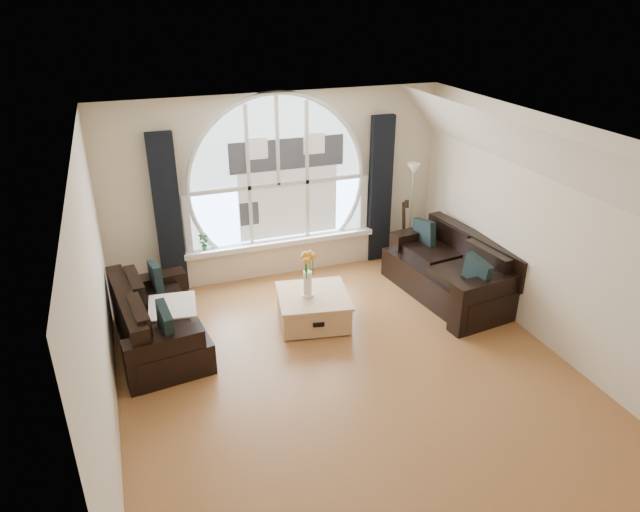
{
  "coord_description": "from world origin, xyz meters",
  "views": [
    {
      "loc": [
        -2.11,
        -5.03,
        4.01
      ],
      "look_at": [
        0.0,
        0.9,
        1.05
      ],
      "focal_mm": 32.37,
      "sensor_mm": 36.0,
      "label": 1
    }
  ],
  "objects_px": {
    "guitar": "(402,230)",
    "sofa_right": "(450,270)",
    "potted_plant": "(204,242)",
    "floor_lamp": "(410,214)",
    "sofa_left": "(158,317)",
    "coffee_chest": "(313,307)",
    "vase_flowers": "(307,269)"
  },
  "relations": [
    {
      "from": "guitar",
      "to": "floor_lamp",
      "type": "bearing_deg",
      "value": -12.51
    },
    {
      "from": "vase_flowers",
      "to": "potted_plant",
      "type": "relative_size",
      "value": 2.62
    },
    {
      "from": "sofa_right",
      "to": "floor_lamp",
      "type": "xyz_separation_m",
      "value": [
        -0.02,
        1.21,
        0.4
      ]
    },
    {
      "from": "coffee_chest",
      "to": "floor_lamp",
      "type": "bearing_deg",
      "value": 41.64
    },
    {
      "from": "floor_lamp",
      "to": "guitar",
      "type": "bearing_deg",
      "value": 159.07
    },
    {
      "from": "vase_flowers",
      "to": "potted_plant",
      "type": "xyz_separation_m",
      "value": [
        -1.06,
        1.53,
        -0.11
      ]
    },
    {
      "from": "coffee_chest",
      "to": "vase_flowers",
      "type": "xyz_separation_m",
      "value": [
        -0.07,
        -0.01,
        0.57
      ]
    },
    {
      "from": "potted_plant",
      "to": "vase_flowers",
      "type": "bearing_deg",
      "value": -55.23
    },
    {
      "from": "sofa_left",
      "to": "floor_lamp",
      "type": "distance_m",
      "value": 4.14
    },
    {
      "from": "sofa_left",
      "to": "coffee_chest",
      "type": "height_order",
      "value": "sofa_left"
    },
    {
      "from": "sofa_left",
      "to": "guitar",
      "type": "bearing_deg",
      "value": 9.89
    },
    {
      "from": "sofa_left",
      "to": "sofa_right",
      "type": "bearing_deg",
      "value": -8.17
    },
    {
      "from": "guitar",
      "to": "coffee_chest",
      "type": "bearing_deg",
      "value": -137.54
    },
    {
      "from": "vase_flowers",
      "to": "floor_lamp",
      "type": "relative_size",
      "value": 0.44
    },
    {
      "from": "sofa_right",
      "to": "coffee_chest",
      "type": "relative_size",
      "value": 2.19
    },
    {
      "from": "sofa_left",
      "to": "vase_flowers",
      "type": "height_order",
      "value": "vase_flowers"
    },
    {
      "from": "floor_lamp",
      "to": "potted_plant",
      "type": "relative_size",
      "value": 5.99
    },
    {
      "from": "sofa_right",
      "to": "potted_plant",
      "type": "distance_m",
      "value": 3.52
    },
    {
      "from": "sofa_left",
      "to": "coffee_chest",
      "type": "bearing_deg",
      "value": -10.24
    },
    {
      "from": "guitar",
      "to": "sofa_right",
      "type": "bearing_deg",
      "value": -75.68
    },
    {
      "from": "floor_lamp",
      "to": "potted_plant",
      "type": "height_order",
      "value": "floor_lamp"
    },
    {
      "from": "vase_flowers",
      "to": "sofa_right",
      "type": "bearing_deg",
      "value": 1.29
    },
    {
      "from": "coffee_chest",
      "to": "vase_flowers",
      "type": "distance_m",
      "value": 0.58
    },
    {
      "from": "sofa_left",
      "to": "potted_plant",
      "type": "xyz_separation_m",
      "value": [
        0.8,
        1.43,
        0.28
      ]
    },
    {
      "from": "vase_flowers",
      "to": "potted_plant",
      "type": "distance_m",
      "value": 1.86
    },
    {
      "from": "floor_lamp",
      "to": "potted_plant",
      "type": "xyz_separation_m",
      "value": [
        -3.16,
        0.27,
        -0.12
      ]
    },
    {
      "from": "coffee_chest",
      "to": "potted_plant",
      "type": "bearing_deg",
      "value": 136.71
    },
    {
      "from": "sofa_right",
      "to": "sofa_left",
      "type": "bearing_deg",
      "value": 171.7
    },
    {
      "from": "guitar",
      "to": "potted_plant",
      "type": "bearing_deg",
      "value": -175.89
    },
    {
      "from": "coffee_chest",
      "to": "floor_lamp",
      "type": "xyz_separation_m",
      "value": [
        2.03,
        1.25,
        0.58
      ]
    },
    {
      "from": "vase_flowers",
      "to": "floor_lamp",
      "type": "height_order",
      "value": "floor_lamp"
    },
    {
      "from": "sofa_left",
      "to": "vase_flowers",
      "type": "relative_size",
      "value": 2.47
    }
  ]
}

